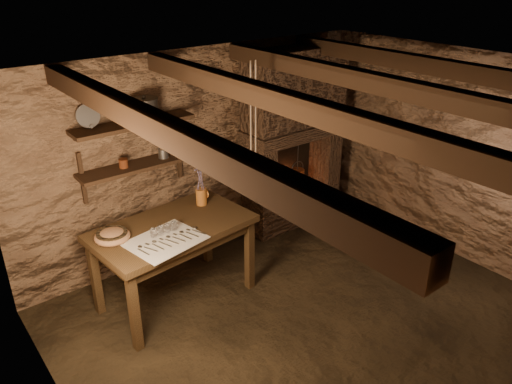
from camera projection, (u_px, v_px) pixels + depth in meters
floor at (315, 324)px, 4.88m from camera, size 4.50×4.50×0.00m
back_wall at (200, 153)px, 5.80m from camera, size 4.50×0.04×2.40m
left_wall at (65, 320)px, 3.12m from camera, size 0.04×4.00×2.40m
right_wall at (464, 159)px, 5.62m from camera, size 0.04×4.00×2.40m
ceiling at (331, 79)px, 3.86m from camera, size 4.50×4.00×0.04m
beam_far_left at (158, 127)px, 3.06m from camera, size 0.14×3.95×0.16m
beam_mid_left at (281, 101)px, 3.62m from camera, size 0.14×3.95×0.16m
beam_mid_right at (372, 82)px, 4.18m from camera, size 0.14×3.95×0.16m
beam_far_right at (441, 67)px, 4.73m from camera, size 0.14×3.95×0.16m
shelf_lower at (138, 166)px, 5.17m from camera, size 1.25×0.30×0.04m
shelf_upper at (134, 124)px, 4.98m from camera, size 1.25×0.30×0.04m
hearth at (294, 134)px, 6.32m from camera, size 1.43×0.51×2.30m
work_table at (175, 260)px, 5.05m from camera, size 1.62×1.02×0.88m
linen_cloth at (165, 241)px, 4.60m from camera, size 0.74×0.63×0.01m
pewter_cutlery_row at (166, 241)px, 4.59m from camera, size 0.58×0.30×0.01m
drinking_glasses at (160, 230)px, 4.69m from camera, size 0.21×0.06×0.08m
stoneware_jug at (201, 189)px, 5.23m from camera, size 0.13×0.12×0.41m
wooden_bowl at (112, 236)px, 4.61m from camera, size 0.35×0.35×0.12m
iron_stockpot at (145, 110)px, 5.00m from camera, size 0.32×0.32×0.20m
tin_pan at (88, 116)px, 4.76m from camera, size 0.23×0.11×0.23m
small_kettle at (163, 153)px, 5.30m from camera, size 0.17×0.14×0.16m
rusty_tin at (123, 163)px, 5.05m from camera, size 0.11×0.11×0.09m
red_pot at (297, 173)px, 6.53m from camera, size 0.22×0.22×0.54m
hanging_ropes at (253, 121)px, 4.89m from camera, size 0.08×0.08×1.20m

